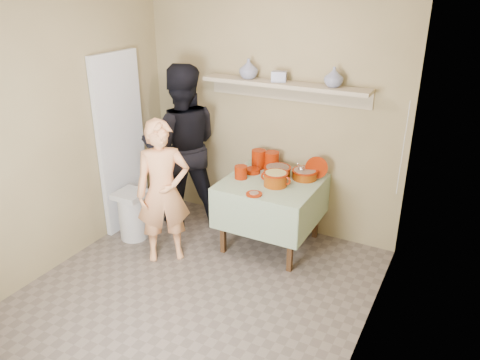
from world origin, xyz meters
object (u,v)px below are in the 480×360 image
Objects in this scene: serving_table at (272,191)px; cazuela_rice at (276,178)px; person_cook at (163,192)px; person_helper at (182,146)px; trash_bin at (133,215)px.

cazuela_rice is (0.08, -0.10, 0.20)m from serving_table.
person_cook is at bearing -139.85° from serving_table.
person_cook is 1.14m from cazuela_rice.
person_helper reaches higher than trash_bin.
serving_table is 1.58m from trash_bin.
trash_bin is (-0.27, -0.63, -0.65)m from person_helper.
serving_table is at bearing 141.78° from person_helper.
cazuela_rice is 0.59× the size of trash_bin.
serving_table is 2.95× the size of cazuela_rice.
serving_table is 1.74× the size of trash_bin.
trash_bin is (-0.56, 0.15, -0.46)m from person_cook.
trash_bin is at bearing 125.28° from person_cook.
cazuela_rice is at bearing -50.82° from serving_table.
person_cook reaches higher than cazuela_rice.
serving_table is (1.16, -0.05, -0.30)m from person_helper.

